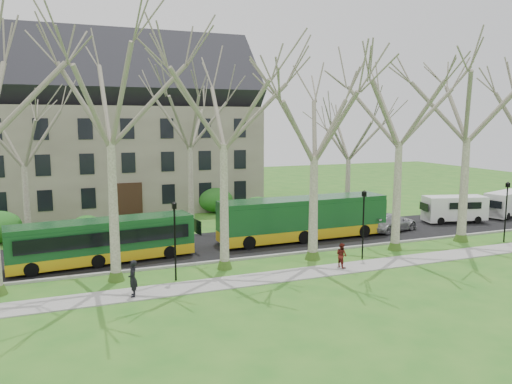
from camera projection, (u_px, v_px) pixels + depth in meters
ground at (269, 264)px, 30.49m from camera, size 120.00×120.00×0.00m
sidewalk at (286, 275)px, 28.18m from camera, size 70.00×2.00×0.06m
road at (239, 243)px, 35.56m from camera, size 80.00×8.00×0.06m
curb at (260, 257)px, 31.86m from camera, size 80.00×0.25×0.14m
building at (120, 127)px, 49.30m from camera, size 26.50×12.20×16.00m
tree_row_verge at (268, 149)px, 29.77m from camera, size 49.00×7.00×14.00m
tree_row_far at (200, 155)px, 39.30m from camera, size 33.00×7.00×12.00m
lamp_row at (276, 226)px, 29.20m from camera, size 36.22×0.22×4.30m
hedges at (153, 214)px, 41.57m from camera, size 30.60×8.60×2.00m
bus_lead at (103, 240)px, 30.51m from camera, size 11.16×3.51×2.74m
bus_follow at (304, 218)px, 36.47m from camera, size 12.74×2.90×3.17m
sedan at (391, 222)px, 39.33m from camera, size 5.18×3.15×1.40m
van_a at (454, 209)px, 42.61m from camera, size 5.46×3.09×2.25m
van_b at (507, 204)px, 45.27m from camera, size 5.50×3.36×2.26m
pedestrian_a at (133, 278)px, 24.64m from camera, size 0.51×0.72×1.84m
pedestrian_b at (342, 255)px, 29.55m from camera, size 0.69×0.81×1.47m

